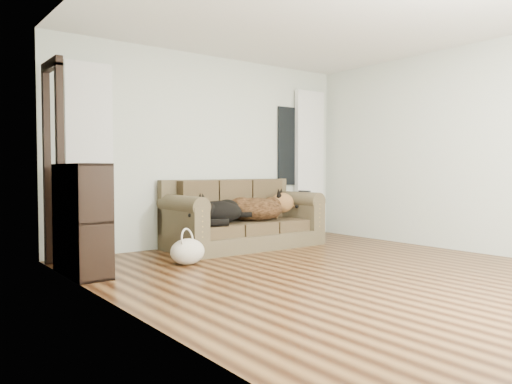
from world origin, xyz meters
TOP-DOWN VIEW (x-y plane):
  - floor at (0.00, 0.00)m, footprint 5.00×5.00m
  - ceiling at (0.00, 0.00)m, footprint 5.00×5.00m
  - wall_back at (0.00, 2.50)m, footprint 4.50×0.04m
  - wall_left at (-2.25, 0.00)m, footprint 0.04×5.00m
  - wall_right at (2.25, 0.00)m, footprint 0.04×5.00m
  - curtain_left at (-1.70, 2.42)m, footprint 0.55×0.08m
  - curtain_right at (1.80, 2.42)m, footprint 0.55×0.08m
  - window_pane at (1.45, 2.47)m, footprint 0.50×0.03m
  - door_casing at (-2.20, 2.05)m, footprint 0.07×0.60m
  - sofa at (0.21, 1.97)m, footprint 2.06×0.89m
  - dog_black_lab at (-0.30, 1.88)m, footprint 0.75×0.54m
  - dog_shepherd at (0.40, 1.92)m, footprint 0.96×0.88m
  - tv_remote at (1.14, 1.81)m, footprint 0.07×0.17m
  - tote_bag at (-1.01, 1.34)m, footprint 0.45×0.39m
  - bookshelf at (-2.09, 1.49)m, footprint 0.36×0.88m

SIDE VIEW (x-z plane):
  - floor at x=0.00m, z-range 0.00..0.00m
  - tote_bag at x=-1.01m, z-range 0.02..0.30m
  - sofa at x=0.21m, z-range 0.03..0.87m
  - dog_black_lab at x=-0.30m, z-range 0.33..0.63m
  - dog_shepherd at x=0.40m, z-range 0.32..0.66m
  - bookshelf at x=-2.09m, z-range -0.04..1.04m
  - tv_remote at x=1.14m, z-range 0.72..0.74m
  - door_casing at x=-2.20m, z-range 0.00..2.10m
  - curtain_left at x=-1.70m, z-range 0.02..2.27m
  - curtain_right at x=1.80m, z-range 0.02..2.27m
  - wall_back at x=0.00m, z-range 0.00..2.60m
  - wall_left at x=-2.25m, z-range 0.00..2.60m
  - wall_right at x=2.25m, z-range 0.00..2.60m
  - window_pane at x=1.45m, z-range 0.80..2.00m
  - ceiling at x=0.00m, z-range 2.60..2.60m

